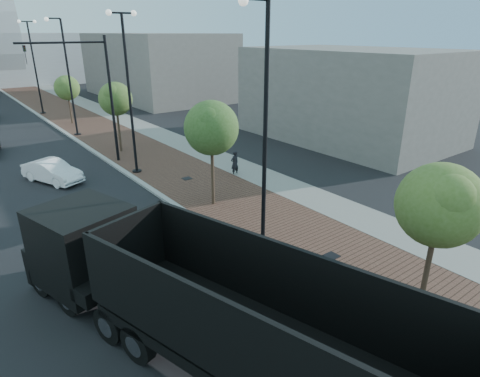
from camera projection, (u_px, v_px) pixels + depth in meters
sidewalk at (89, 119)px, 39.82m from camera, size 7.00×140.00×0.12m
concrete_strip at (116, 116)px, 41.34m from camera, size 2.40×140.00×0.13m
curb at (52, 124)px, 37.84m from camera, size 0.30×140.00×0.14m
dump_truck at (154, 289)px, 11.25m from camera, size 6.08×13.56×3.47m
white_sedan at (52, 171)px, 23.24m from camera, size 2.80×4.11×1.28m
pedestrian at (235, 163)px, 24.20m from camera, size 0.61×0.43×1.56m
streetlight_1 at (262, 147)px, 14.33m from camera, size 1.44×0.56×9.21m
streetlight_2 at (129, 94)px, 23.11m from camera, size 1.72×0.56×9.28m
streetlight_3 at (69, 83)px, 32.11m from camera, size 1.44×0.56×9.21m
streetlight_4 at (35, 67)px, 40.90m from camera, size 1.72×0.56×9.28m
traffic_mast at (96, 87)px, 24.77m from camera, size 5.09×0.20×8.00m
tree_0 at (440, 205)px, 10.73m from camera, size 2.36×2.31×5.02m
tree_1 at (212, 128)px, 18.85m from camera, size 2.60×2.59×5.27m
tree_2 at (116, 99)px, 27.78m from camera, size 2.36×2.30×5.00m
tree_3 at (67, 88)px, 36.84m from camera, size 2.31×2.24×4.51m
commercial_block_ne at (156, 66)px, 52.85m from camera, size 12.00×22.00×8.00m
commercial_block_e at (349, 95)px, 31.93m from camera, size 10.00×16.00×7.00m
utility_cover_1 at (332, 256)px, 15.46m from camera, size 0.50×0.50×0.02m
utility_cover_2 at (187, 178)px, 23.61m from camera, size 0.50×0.50×0.02m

